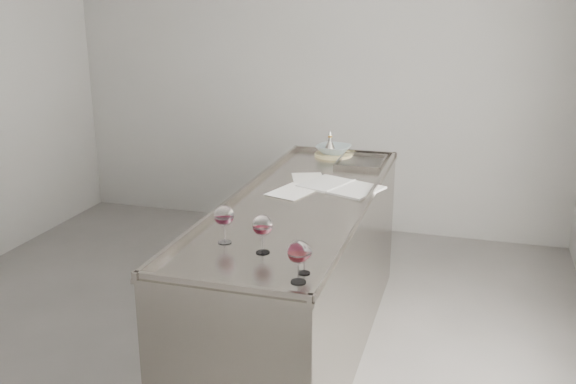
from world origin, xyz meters
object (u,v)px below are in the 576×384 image
(ceramic_bowl, at_px, (334,149))
(wine_funnel, at_px, (330,148))
(wine_glass_right, at_px, (298,253))
(notebook, at_px, (341,187))
(wine_glass_small, at_px, (304,253))
(counter, at_px, (301,277))
(wine_glass_left, at_px, (224,216))
(wine_glass_middle, at_px, (262,226))

(ceramic_bowl, height_order, wine_funnel, wine_funnel)
(wine_glass_right, relative_size, notebook, 0.33)
(wine_glass_right, xyz_separation_m, wine_glass_small, (0.00, 0.09, -0.04))
(wine_glass_small, bearing_deg, notebook, 95.06)
(wine_glass_right, relative_size, wine_glass_small, 1.38)
(wine_glass_right, bearing_deg, notebook, 94.73)
(counter, bearing_deg, wine_glass_left, -103.31)
(counter, height_order, wine_glass_left, wine_glass_left)
(wine_glass_small, height_order, ceramic_bowl, wine_glass_small)
(wine_funnel, bearing_deg, wine_glass_left, -92.81)
(notebook, xyz_separation_m, ceramic_bowl, (-0.22, 0.77, 0.04))
(wine_glass_small, bearing_deg, wine_funnel, 99.98)
(wine_glass_middle, distance_m, ceramic_bowl, 1.87)
(wine_glass_small, relative_size, notebook, 0.24)
(wine_glass_middle, xyz_separation_m, wine_glass_small, (0.24, -0.16, -0.03))
(counter, distance_m, wine_glass_middle, 0.99)
(counter, relative_size, notebook, 4.53)
(notebook, bearing_deg, ceramic_bowl, 127.55)
(wine_glass_left, height_order, notebook, wine_glass_left)
(wine_glass_middle, relative_size, wine_glass_right, 1.00)
(counter, xyz_separation_m, notebook, (0.16, 0.31, 0.47))
(wine_glass_left, relative_size, ceramic_bowl, 0.76)
(wine_glass_right, xyz_separation_m, notebook, (-0.11, 1.35, -0.12))
(wine_glass_small, relative_size, ceramic_bowl, 0.54)
(wine_glass_right, bearing_deg, wine_funnel, 99.56)
(wine_glass_small, bearing_deg, counter, 106.13)
(counter, height_order, wine_glass_right, wine_glass_right)
(counter, xyz_separation_m, wine_glass_small, (0.27, -0.95, 0.56))
(wine_glass_middle, distance_m, wine_funnel, 1.87)
(counter, bearing_deg, wine_glass_middle, -87.21)
(wine_glass_small, bearing_deg, wine_glass_middle, 145.30)
(notebook, relative_size, wine_funnel, 2.90)
(counter, xyz_separation_m, wine_funnel, (-0.08, 1.08, 0.52))
(counter, relative_size, wine_glass_left, 13.34)
(notebook, relative_size, ceramic_bowl, 2.23)
(wine_glass_middle, relative_size, wine_funnel, 0.96)
(wine_glass_left, bearing_deg, wine_glass_middle, -17.57)
(wine_glass_small, xyz_separation_m, ceramic_bowl, (-0.33, 2.03, -0.04))
(counter, bearing_deg, notebook, 62.38)
(wine_glass_right, distance_m, notebook, 1.36)
(wine_glass_small, bearing_deg, wine_glass_left, 152.70)
(wine_glass_left, bearing_deg, wine_funnel, 87.19)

